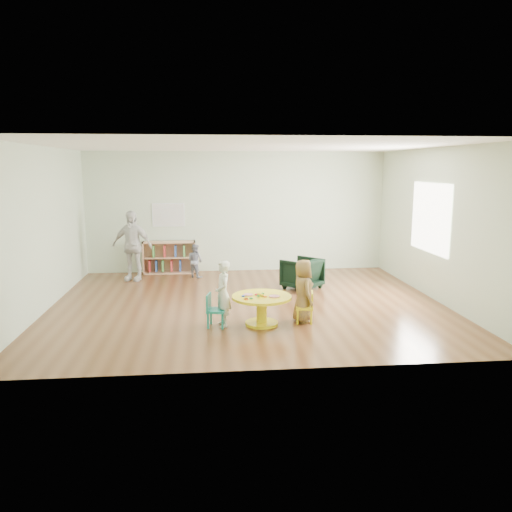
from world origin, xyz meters
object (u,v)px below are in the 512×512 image
Objects in this scene: activity_table at (262,305)px; adult_caretaker at (132,246)px; kid_chair_right at (307,306)px; bookshelf at (169,257)px; toddler at (195,261)px; kid_chair_left at (214,309)px; armchair at (302,273)px; child_left at (223,294)px; child_right at (303,291)px.

activity_table is 4.22m from adult_caretaker.
activity_table is at bearing -37.92° from adult_caretaker.
bookshelf is at bearing 42.16° from kid_chair_right.
adult_caretaker is at bearing 44.62° from toddler.
kid_chair_left is at bearing -76.53° from bookshelf.
kid_chair_right is 0.72× the size of armchair.
child_left reaches higher than toddler.
armchair is at bearing -20.20° from child_right.
child_right is 3.88m from toddler.
toddler is (-0.36, 3.56, 0.10)m from kid_chair_left.
child_right is (2.40, -3.99, 0.14)m from bookshelf.
adult_caretaker reaches higher than child_right.
armchair is 3.74m from adult_caretaker.
child_right is 1.34× the size of toddler.
child_left is at bearing 137.27° from toddler.
adult_caretaker is at bearing -141.30° from kid_chair_left.
child_right is (0.67, 0.09, 0.18)m from activity_table.
armchair is at bearing -32.77° from bookshelf.
child_left reaches higher than child_right.
activity_table is 0.70m from child_right.
bookshelf reaches higher than activity_table.
adult_caretaker is at bearing -160.00° from child_left.
bookshelf is at bearing 113.00° from activity_table.
armchair reaches higher than kid_chair_left.
child_left reaches higher than armchair.
kid_chair_left reaches higher than kid_chair_right.
kid_chair_left is 3.87m from adult_caretaker.
adult_caretaker is at bearing 125.85° from activity_table.
activity_table is 0.92× the size of child_right.
bookshelf is 1.74× the size of armchair.
kid_chair_left is 3.58m from toddler.
activity_table is 3.70m from toddler.
child_right reaches higher than kid_chair_left.
kid_chair_left is 0.34× the size of adult_caretaker.
activity_table is at bearing -67.00° from bookshelf.
activity_table is at bearing 20.09° from armchair.
kid_chair_left is 0.69× the size of toddler.
kid_chair_right is 0.66× the size of toddler.
toddler reaches higher than bookshelf.
kid_chair_right is 2.26m from armchair.
child_left is at bearing 179.33° from activity_table.
bookshelf is at bearing -173.18° from child_left.
child_left reaches higher than kid_chair_right.
kid_chair_left is at bearing 7.07° from armchair.
child_left is at bearing -74.52° from bookshelf.
kid_chair_right is 4.73m from bookshelf.
toddler is at bearing -162.04° from kid_chair_left.
child_right reaches higher than bookshelf.
toddler is at bearing 38.51° from kid_chair_right.
armchair is (1.08, 2.27, -0.01)m from activity_table.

